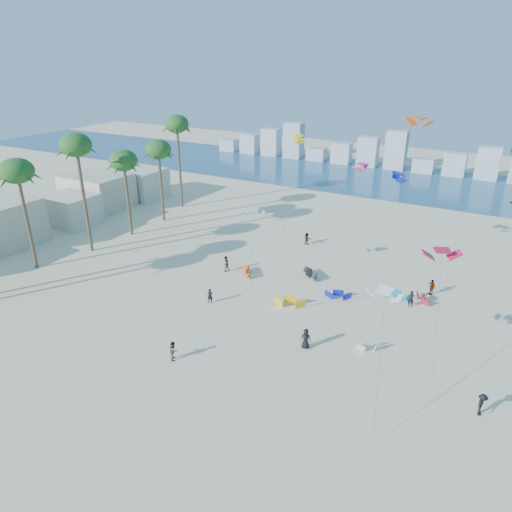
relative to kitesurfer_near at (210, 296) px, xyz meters
The scene contains 10 objects.
ground 12.11m from the kitesurfer_near, 88.89° to the right, with size 220.00×220.00×0.00m, color beige.
ocean 59.93m from the kitesurfer_near, 89.78° to the left, with size 220.00×220.00×0.00m, color navy.
kitesurfer_near is the anchor object (origin of this frame).
kitesurfer_mid 9.84m from the kitesurfer_near, 73.72° to the right, with size 0.83×0.64×1.70m, color gray.
kitesurfers_far 13.15m from the kitesurfer_near, 29.61° to the left, with size 29.66×24.64×1.91m.
grounded_kites 11.07m from the kitesurfer_near, 35.69° to the left, with size 21.91×13.35×1.06m.
flying_kites 23.42m from the kitesurfer_near, 36.92° to the left, with size 27.84×37.95×17.63m.
palm_row 25.00m from the kitesurfer_near, 169.55° to the left, with size 6.38×44.80×15.12m.
beachfront_buildings 34.63m from the kitesurfer_near, 165.36° to the left, with size 11.50×43.00×6.00m.
distant_skyline 69.97m from the kitesurfer_near, 90.78° to the left, with size 85.00×3.00×8.40m.
Camera 1 is at (24.31, -22.10, 23.76)m, focal length 32.35 mm.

